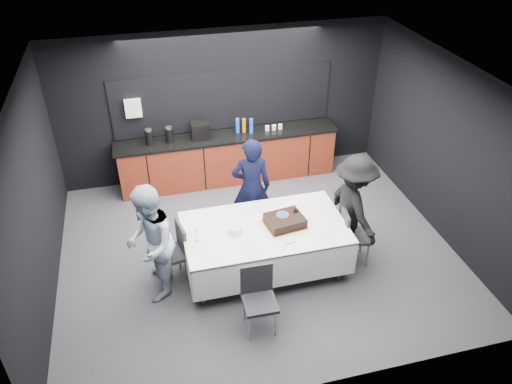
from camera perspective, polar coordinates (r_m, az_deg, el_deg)
ground at (r=7.91m, az=0.18°, el=-6.73°), size 6.00×6.00×0.00m
room_shell at (r=6.84m, az=0.21°, el=5.18°), size 6.04×5.04×2.82m
kitchenette at (r=9.37m, az=-3.30°, el=4.40°), size 4.10×0.64×2.05m
party_table at (r=7.20m, az=0.99°, el=-4.86°), size 2.32×1.32×0.78m
cake_assembly at (r=7.12m, az=3.33°, el=-3.29°), size 0.61×0.53×0.17m
plate_stack at (r=6.98m, az=-2.47°, el=-4.31°), size 0.20×0.20×0.10m
loose_plate_near at (r=6.76m, az=-0.50°, el=-6.31°), size 0.21×0.21×0.01m
loose_plate_right_a at (r=7.49m, az=5.76°, el=-1.93°), size 0.18×0.18×0.01m
loose_plate_right_b at (r=7.05m, az=7.68°, el=-4.71°), size 0.21×0.21×0.01m
loose_plate_far at (r=7.44m, az=0.25°, el=-2.00°), size 0.18×0.18×0.01m
fork_pile at (r=6.85m, az=3.76°, el=-5.64°), size 0.18×0.13×0.03m
champagne_flute at (r=6.81m, az=-6.87°, el=-4.59°), size 0.06×0.06×0.22m
chair_left at (r=7.21m, az=-9.26°, el=-6.40°), size 0.49×0.49×0.92m
chair_right at (r=7.54m, az=10.76°, el=-4.52°), size 0.48×0.48×0.92m
chair_near at (r=6.47m, az=0.27°, el=-11.55°), size 0.43×0.43×0.92m
person_center at (r=7.82m, az=-0.54°, el=0.54°), size 0.67×0.49×1.70m
person_left at (r=6.83m, az=-12.02°, el=-5.82°), size 0.75×0.92×1.74m
person_right at (r=7.53m, az=11.09°, el=-1.71°), size 0.76×1.16×1.69m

